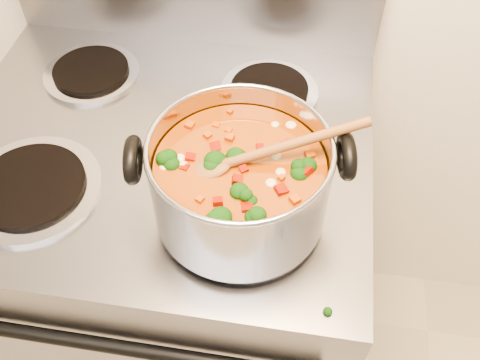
% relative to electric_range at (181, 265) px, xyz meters
% --- Properties ---
extents(electric_range, '(0.77, 0.69, 1.08)m').
position_rel_electric_range_xyz_m(electric_range, '(0.00, 0.00, 0.00)').
color(electric_range, gray).
rests_on(electric_range, ground).
extents(stockpot, '(0.33, 0.27, 0.16)m').
position_rel_electric_range_xyz_m(stockpot, '(0.17, -0.15, 0.54)').
color(stockpot, '#ABABB3').
rests_on(stockpot, electric_range).
extents(wooden_spoon, '(0.26, 0.11, 0.08)m').
position_rel_electric_range_xyz_m(wooden_spoon, '(0.18, -0.15, 0.59)').
color(wooden_spoon, brown).
rests_on(wooden_spoon, stockpot).
extents(cooktop_crumbs, '(0.32, 0.23, 0.01)m').
position_rel_electric_range_xyz_m(cooktop_crumbs, '(0.10, -0.15, 0.46)').
color(cooktop_crumbs, black).
rests_on(cooktop_crumbs, electric_range).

